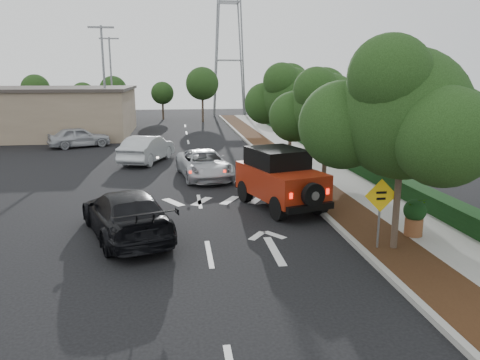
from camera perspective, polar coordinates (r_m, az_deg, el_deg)
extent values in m
plane|color=black|center=(14.26, -3.77, -8.99)|extent=(120.00, 120.00, 0.00)
cube|color=#9E9B93|center=(26.32, 4.42, 1.33)|extent=(0.20, 70.00, 0.15)
cube|color=black|center=(26.55, 6.53, 1.35)|extent=(1.80, 70.00, 0.12)
cube|color=gray|center=(27.08, 10.43, 1.44)|extent=(2.00, 70.00, 0.12)
cube|color=black|center=(27.48, 13.24, 2.20)|extent=(0.80, 70.00, 0.80)
cube|color=gray|center=(45.92, -27.16, 7.29)|extent=(22.00, 12.00, 4.00)
cylinder|color=black|center=(19.77, 0.64, -1.36)|extent=(0.57, 0.96, 0.91)
cylinder|color=black|center=(20.57, 5.11, -0.85)|extent=(0.57, 0.96, 0.91)
cylinder|color=black|center=(17.32, 4.71, -3.46)|extent=(0.57, 0.96, 0.91)
cylinder|color=black|center=(18.23, 9.58, -2.77)|extent=(0.57, 0.96, 0.91)
cube|color=maroon|center=(18.79, 4.96, -0.20)|extent=(3.19, 4.62, 1.14)
cube|color=black|center=(18.89, 4.51, 2.77)|extent=(2.48, 2.77, 0.73)
cube|color=maroon|center=(20.18, 2.71, 0.47)|extent=(2.07, 1.66, 0.93)
cube|color=black|center=(17.11, 8.57, -3.37)|extent=(1.92, 0.77, 0.25)
cylinder|color=black|center=(16.85, 8.93, -1.83)|extent=(0.90, 0.49, 0.86)
cube|color=#FF190C|center=(16.63, 6.26, -1.95)|extent=(0.12, 0.08, 0.20)
cube|color=#FF190C|center=(17.46, 10.64, -1.38)|extent=(0.12, 0.08, 0.20)
imported|color=#B3B5BB|center=(24.38, -4.38, 1.93)|extent=(3.08, 5.40, 1.42)
imported|color=black|center=(15.92, -13.75, -4.02)|extent=(3.84, 5.83, 1.57)
imported|color=#B5B9BE|center=(29.22, -11.24, 3.74)|extent=(3.32, 5.26, 1.64)
imported|color=#AFB1B7|center=(36.60, -19.00, 4.97)|extent=(4.75, 3.31, 1.50)
cylinder|color=slate|center=(14.71, 16.61, -4.29)|extent=(0.07, 0.07, 1.98)
cube|color=yellow|center=(14.51, 16.82, -1.82)|extent=(1.01, 0.03, 1.01)
cube|color=black|center=(14.47, 16.87, -1.48)|extent=(0.32, 0.01, 0.07)
cube|color=black|center=(14.52, 16.82, -2.20)|extent=(0.28, 0.01, 0.07)
cylinder|color=brown|center=(16.37, 20.40, -5.35)|extent=(0.62, 0.62, 0.58)
sphere|color=black|center=(16.21, 20.55, -3.50)|extent=(0.73, 0.73, 0.73)
imported|color=black|center=(16.19, 20.57, -3.22)|extent=(0.65, 0.57, 0.69)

